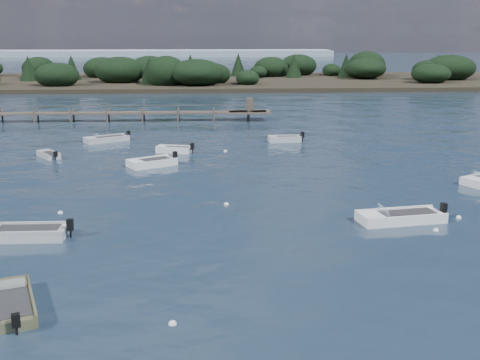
{
  "coord_description": "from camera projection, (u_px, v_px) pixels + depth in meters",
  "views": [
    {
      "loc": [
        -1.1,
        -25.05,
        10.83
      ],
      "look_at": [
        1.0,
        14.0,
        1.0
      ],
      "focal_mm": 45.0,
      "sensor_mm": 36.0,
      "label": 1
    }
  ],
  "objects": [
    {
      "name": "buoy_extra_b",
      "position": [
        226.0,
        205.0,
        38.18
      ],
      "size": [
        0.32,
        0.32,
        0.32
      ],
      "primitive_type": "sphere",
      "color": "silver",
      "rests_on": "ground"
    },
    {
      "name": "dinghy_mid_white_a",
      "position": [
        400.0,
        219.0,
        34.81
      ],
      "size": [
        5.45,
        2.64,
        1.25
      ],
      "color": "silver",
      "rests_on": "ground"
    },
    {
      "name": "dinghy_mid_grey",
      "position": [
        21.0,
        235.0,
        32.01
      ],
      "size": [
        5.1,
        1.82,
        1.29
      ],
      "color": "#A2A6A9",
      "rests_on": "ground"
    },
    {
      "name": "buoy_e",
      "position": [
        225.0,
        151.0,
        54.82
      ],
      "size": [
        0.32,
        0.32,
        0.32
      ],
      "primitive_type": "sphere",
      "color": "silver",
      "rests_on": "ground"
    },
    {
      "name": "far_headland",
      "position": [
        333.0,
        73.0,
        124.63
      ],
      "size": [
        190.0,
        40.0,
        5.8
      ],
      "color": "black",
      "rests_on": "ground"
    },
    {
      "name": "jetty",
      "position": [
        36.0,
        114.0,
        72.07
      ],
      "size": [
        64.5,
        3.2,
        3.4
      ],
      "color": "#4E4139",
      "rests_on": "ground"
    },
    {
      "name": "tender_far_white",
      "position": [
        174.0,
        151.0,
        54.33
      ],
      "size": [
        3.52,
        2.04,
        1.18
      ],
      "color": "silver",
      "rests_on": "ground"
    },
    {
      "name": "dinghy_near_olive",
      "position": [
        13.0,
        305.0,
        23.95
      ],
      "size": [
        2.92,
        4.57,
        1.11
      ],
      "color": "brown",
      "rests_on": "ground"
    },
    {
      "name": "buoy_b",
      "position": [
        436.0,
        231.0,
        33.21
      ],
      "size": [
        0.32,
        0.32,
        0.32
      ],
      "primitive_type": "sphere",
      "color": "silver",
      "rests_on": "ground"
    },
    {
      "name": "dinghy_extra_b",
      "position": [
        152.0,
        164.0,
        48.99
      ],
      "size": [
        4.23,
        3.55,
        1.22
      ],
      "color": "silver",
      "rests_on": "ground"
    },
    {
      "name": "ground",
      "position": [
        216.0,
        108.0,
        85.07
      ],
      "size": [
        400.0,
        400.0,
        0.0
      ],
      "primitive_type": "plane",
      "color": "#142130",
      "rests_on": "ground"
    },
    {
      "name": "dinghy_extra_a",
      "position": [
        106.0,
        140.0,
        59.59
      ],
      "size": [
        4.5,
        3.56,
        1.15
      ],
      "color": "#A2A6A9",
      "rests_on": "ground"
    },
    {
      "name": "buoy_extra_a",
      "position": [
        426.0,
        218.0,
        35.42
      ],
      "size": [
        0.32,
        0.32,
        0.32
      ],
      "primitive_type": "sphere",
      "color": "silver",
      "rests_on": "ground"
    },
    {
      "name": "buoy_c",
      "position": [
        60.0,
        213.0,
        36.39
      ],
      "size": [
        0.32,
        0.32,
        0.32
      ],
      "primitive_type": "sphere",
      "color": "silver",
      "rests_on": "ground"
    },
    {
      "name": "tender_far_grey_b",
      "position": [
        285.0,
        140.0,
        59.47
      ],
      "size": [
        3.59,
        1.47,
        1.22
      ],
      "color": "#A2A6A9",
      "rests_on": "ground"
    },
    {
      "name": "buoy_d",
      "position": [
        459.0,
        218.0,
        35.5
      ],
      "size": [
        0.32,
        0.32,
        0.32
      ],
      "primitive_type": "sphere",
      "color": "silver",
      "rests_on": "ground"
    },
    {
      "name": "tender_far_grey",
      "position": [
        49.0,
        156.0,
        52.21
      ],
      "size": [
        2.55,
        2.93,
        1.01
      ],
      "color": "#A2A6A9",
      "rests_on": "ground"
    },
    {
      "name": "buoy_a",
      "position": [
        173.0,
        324.0,
        22.7
      ],
      "size": [
        0.32,
        0.32,
        0.32
      ],
      "primitive_type": "sphere",
      "color": "silver",
      "rests_on": "ground"
    }
  ]
}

